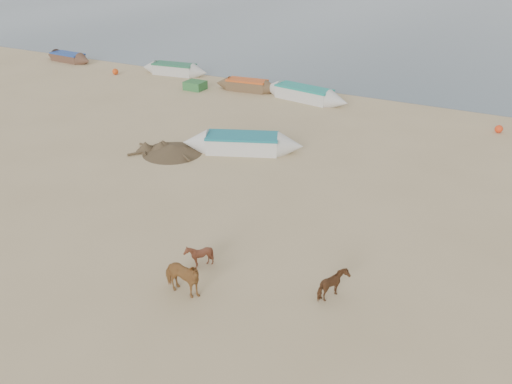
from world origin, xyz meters
TOP-DOWN VIEW (x-y plane):
  - ground at (0.00, 0.00)m, footprint 140.00×140.00m
  - sea at (0.00, 82.00)m, footprint 160.00×160.00m
  - cow_adult at (0.36, -1.54)m, footprint 1.53×0.73m
  - calf_front at (-0.01, -0.06)m, footprint 0.94×0.87m
  - calf_right at (4.55, 0.50)m, footprint 0.84×0.97m
  - near_canoe at (-3.69, 9.46)m, footprint 6.34×3.76m
  - debris_pile at (-6.79, 7.60)m, footprint 3.97×3.97m
  - waterline_canoes at (-4.92, 19.87)m, footprint 49.32×3.82m
  - beach_clutter at (5.58, 19.28)m, footprint 44.83×3.56m

SIDE VIEW (x-z plane):
  - ground at x=0.00m, z-range 0.00..0.00m
  - sea at x=0.00m, z-range 0.01..0.01m
  - debris_pile at x=-6.79m, z-range 0.00..0.44m
  - beach_clutter at x=5.58m, z-range -0.02..0.62m
  - waterline_canoes at x=-4.92m, z-range -0.03..0.88m
  - calf_front at x=-0.01m, z-range 0.00..0.90m
  - near_canoe at x=-3.69m, z-range 0.00..0.92m
  - calf_right at x=4.55m, z-range 0.00..0.93m
  - cow_adult at x=0.36m, z-range 0.00..1.28m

